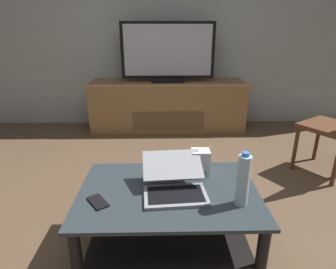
% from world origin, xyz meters
% --- Properties ---
extents(ground_plane, '(7.68, 7.68, 0.00)m').
position_xyz_m(ground_plane, '(0.00, 0.00, 0.00)').
color(ground_plane, brown).
extents(back_wall, '(6.40, 0.12, 2.80)m').
position_xyz_m(back_wall, '(0.00, 2.58, 1.40)').
color(back_wall, '#A8B2A8').
rests_on(back_wall, ground).
extents(coffee_table, '(1.01, 0.69, 0.42)m').
position_xyz_m(coffee_table, '(-0.02, -0.01, 0.29)').
color(coffee_table, '#2D383D').
rests_on(coffee_table, ground).
extents(media_cabinet, '(1.99, 0.51, 0.63)m').
position_xyz_m(media_cabinet, '(0.03, 2.26, 0.32)').
color(media_cabinet, olive).
rests_on(media_cabinet, ground).
extents(television, '(1.16, 0.20, 0.73)m').
position_xyz_m(television, '(0.03, 2.24, 0.99)').
color(television, black).
rests_on(television, media_cabinet).
extents(laptop, '(0.37, 0.39, 0.17)m').
position_xyz_m(laptop, '(0.02, -0.01, 0.48)').
color(laptop, gray).
rests_on(laptop, coffee_table).
extents(router_box, '(0.11, 0.10, 0.16)m').
position_xyz_m(router_box, '(0.19, 0.19, 0.50)').
color(router_box, white).
rests_on(router_box, coffee_table).
extents(water_bottle_near, '(0.07, 0.07, 0.30)m').
position_xyz_m(water_bottle_near, '(0.36, -0.14, 0.56)').
color(water_bottle_near, silver).
rests_on(water_bottle_near, coffee_table).
extents(cell_phone, '(0.14, 0.15, 0.01)m').
position_xyz_m(cell_phone, '(-0.39, -0.12, 0.43)').
color(cell_phone, black).
rests_on(cell_phone, coffee_table).
extents(tv_remote, '(0.05, 0.16, 0.02)m').
position_xyz_m(tv_remote, '(-0.09, 0.21, 0.43)').
color(tv_remote, '#99999E').
rests_on(tv_remote, coffee_table).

